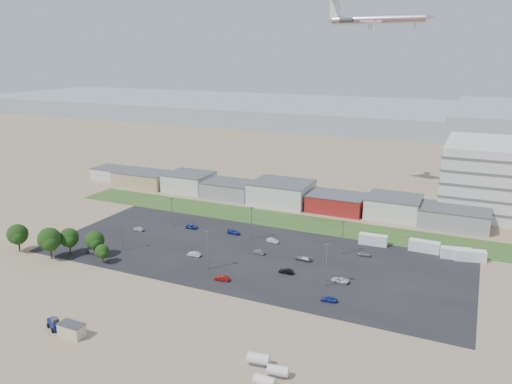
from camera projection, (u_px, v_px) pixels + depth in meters
The scene contains 39 objects.
ground at pixel (200, 279), 127.23m from camera, with size 700.00×700.00×0.00m, color #8A7258.
parking_lot at pixel (251, 254), 142.73m from camera, with size 120.00×50.00×0.01m, color black.
grass_strip at pixel (277, 219), 172.74m from camera, with size 160.00×16.00×0.02m, color #2B4F1D.
hills_backdrop at pixel (454, 121), 385.66m from camera, with size 700.00×200.00×9.00m, color gray, non-canonical shape.
building_row at pixel (255, 189), 195.11m from camera, with size 170.00×20.00×8.00m, color silver, non-canonical shape.
portable_shed at pixel (72, 330), 101.35m from camera, with size 5.58×2.90×2.81m, color beige, non-canonical shape.
telehandler at pixel (54, 323), 104.07m from camera, with size 6.49×2.16×2.70m, color #0B1059, non-canonical shape.
storage_tank_nw at pixel (258, 359), 92.14m from camera, with size 4.10×2.05×2.46m, color silver, non-canonical shape.
storage_tank_ne at pixel (278, 371), 88.81m from camera, with size 3.77×1.88×2.26m, color silver, non-canonical shape.
storage_tank_sw at pixel (265, 381), 85.99m from camera, with size 3.80×1.90×2.28m, color silver, non-canonical shape.
box_trailer_a at pixel (373, 240), 149.57m from camera, with size 8.34×2.61×3.13m, color silver, non-canonical shape.
box_trailer_b at pixel (424, 246), 144.43m from camera, with size 8.58×2.68×3.22m, color silver, non-canonical shape.
box_trailer_c at pixel (456, 253), 139.62m from camera, with size 8.17×2.55×3.07m, color silver, non-canonical shape.
box_trailer_d at pixel (470, 255), 138.10m from camera, with size 8.25×2.58×3.09m, color silver, non-canonical shape.
tree_far_left at pixel (18, 236), 143.50m from camera, with size 6.29×6.29×9.43m, color black, non-canonical shape.
tree_left at pixel (50, 242), 138.36m from camera, with size 6.87×6.87×10.30m, color black, non-canonical shape.
tree_mid at pixel (69, 240), 142.02m from camera, with size 5.81×5.81×8.72m, color black, non-canonical shape.
tree_right at pixel (95, 242), 140.47m from camera, with size 5.64×5.64×8.46m, color black, non-canonical shape.
tree_near at pixel (102, 253), 136.18m from camera, with size 4.07×4.07×6.10m, color black, non-canonical shape.
lightpole_front_l at pixel (122, 234), 144.54m from camera, with size 1.14×0.48×9.72m, color slate, non-canonical shape.
lightpole_front_m at pixel (208, 250), 131.62m from camera, with size 1.26×0.53×10.72m, color slate, non-canonical shape.
lightpole_front_r at pixel (326, 266), 121.89m from camera, with size 1.29×0.54×11.01m, color slate, non-canonical shape.
lightpole_back_l at pixel (172, 212), 164.94m from camera, with size 1.12×0.47×9.54m, color slate, non-canonical shape.
lightpole_back_m at pixel (252, 223), 153.13m from camera, with size 1.20×0.50×10.21m, color slate, non-canonical shape.
lightpole_back_r at pixel (343, 238), 141.70m from camera, with size 1.17×0.49×9.91m, color slate, non-canonical shape.
airliner at pixel (378, 20), 183.83m from camera, with size 41.83×28.52×12.36m, color silver, non-canonical shape.
parked_car_0 at pixel (340, 280), 125.20m from camera, with size 2.05×4.45×1.24m, color silver.
parked_car_1 at pixel (286, 271), 130.27m from camera, with size 1.36×3.91×1.29m, color black.
parked_car_2 at pixel (329, 299), 115.60m from camera, with size 1.52×3.79×1.29m, color navy.
parked_car_4 at pixel (194, 254), 141.34m from camera, with size 1.36×3.90×1.29m, color silver.
parked_car_5 at pixel (139, 229), 161.57m from camera, with size 1.49×3.71×1.26m, color silver.
parked_car_6 at pixel (234, 232), 158.55m from camera, with size 1.81×4.45×1.29m, color navy.
parked_car_7 at pixel (259, 252), 142.91m from camera, with size 1.25×3.58×1.18m, color #595B5E.
parked_car_8 at pixel (365, 254), 141.30m from camera, with size 1.40×3.47×1.18m, color #A5A5AA.
parked_car_9 at pixel (192, 227), 163.60m from camera, with size 1.93×4.19×1.17m, color navy.
parked_car_10 at pixel (93, 252), 143.18m from camera, with size 1.63×4.01×1.16m, color #595B5E.
parked_car_11 at pixel (273, 241), 151.48m from camera, with size 1.33×3.82×1.26m, color silver.
parked_car_12 at pixel (303, 258), 138.48m from camera, with size 1.82×4.47×1.30m, color #A5A5AA.
parked_car_13 at pixel (222, 278), 126.27m from camera, with size 1.36×3.89×1.28m, color maroon.
Camera 1 is at (61.54, -99.91, 55.86)m, focal length 35.00 mm.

